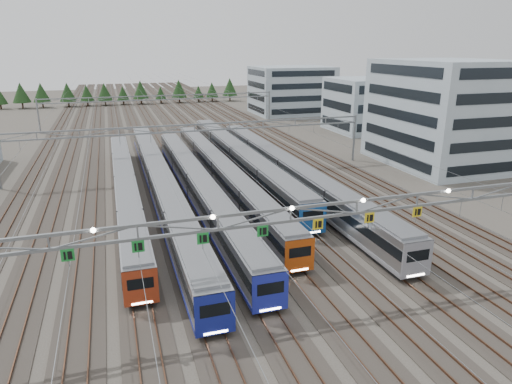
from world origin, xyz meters
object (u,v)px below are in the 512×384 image
object	(u,v)px
train_c	(198,185)
depot_bldg_north	(291,90)
train_f	(287,171)
depot_bldg_mid	(363,105)
train_b	(160,181)
gantry_far	(161,101)
train_e	(239,158)
depot_bldg_south	(445,113)
train_a	(125,187)
train_d	(221,172)
gantry_mid	(195,134)
gantry_near	(291,218)

from	to	relation	value
train_c	depot_bldg_north	xyz separation A→B (m)	(41.88, 72.06, 4.71)
train_f	depot_bldg_mid	bearing A→B (deg)	47.59
train_f	depot_bldg_north	bearing A→B (deg)	67.75
train_c	train_f	size ratio (longest dim) A/B	0.95
depot_bldg_north	train_b	bearing A→B (deg)	-124.08
train_f	gantry_far	xyz separation A→B (m)	(-11.25, 55.84, 4.20)
depot_bldg_mid	train_f	bearing A→B (deg)	-132.41
train_e	depot_bldg_south	xyz separation A→B (m)	(34.43, -5.11, 6.37)
train_a	train_f	world-z (taller)	train_f
gantry_far	train_f	bearing A→B (deg)	-78.61
train_d	depot_bldg_south	world-z (taller)	depot_bldg_south
depot_bldg_north	gantry_mid	bearing A→B (deg)	-124.10
train_b	gantry_far	bearing A→B (deg)	83.01
train_b	train_f	size ratio (longest dim) A/B	1.12
train_b	gantry_mid	size ratio (longest dim) A/B	1.19
gantry_near	depot_bldg_mid	size ratio (longest dim) A/B	3.52
train_e	depot_bldg_mid	world-z (taller)	depot_bldg_mid
train_f	train_c	bearing A→B (deg)	-168.73
train_a	train_c	world-z (taller)	train_c
train_d	gantry_far	distance (m)	53.06
train_e	gantry_mid	bearing A→B (deg)	169.04
gantry_near	gantry_mid	xyz separation A→B (m)	(0.05, 40.12, -0.70)
depot_bldg_south	train_b	bearing A→B (deg)	-175.68
gantry_near	gantry_mid	distance (m)	40.12
depot_bldg_south	depot_bldg_north	xyz separation A→B (m)	(-1.55, 64.94, -1.82)
train_e	depot_bldg_south	bearing A→B (deg)	-8.44
train_b	train_e	xyz separation A→B (m)	(13.50, 8.73, 0.15)
train_a	depot_bldg_north	xyz separation A→B (m)	(50.88, 69.60, 4.82)
train_e	gantry_mid	world-z (taller)	gantry_mid
train_b	train_f	world-z (taller)	train_f
train_b	gantry_near	bearing A→B (deg)	-77.44
train_f	gantry_near	size ratio (longest dim) A/B	1.07
depot_bldg_south	train_a	bearing A→B (deg)	-174.92
train_e	train_d	bearing A→B (deg)	-124.60
train_a	depot_bldg_mid	bearing A→B (deg)	33.37
gantry_near	depot_bldg_south	world-z (taller)	depot_bldg_south
train_a	gantry_near	size ratio (longest dim) A/B	0.96
train_a	train_d	xyz separation A→B (m)	(13.50, 3.24, 0.07)
train_f	gantry_mid	world-z (taller)	gantry_mid
train_d	depot_bldg_south	size ratio (longest dim) A/B	2.65
train_d	depot_bldg_north	world-z (taller)	depot_bldg_north
train_a	depot_bldg_mid	size ratio (longest dim) A/B	3.40
depot_bldg_mid	train_d	bearing A→B (deg)	-141.63
train_f	depot_bldg_north	distance (m)	75.09
train_e	gantry_mid	distance (m)	8.02
train_c	train_d	xyz separation A→B (m)	(4.50, 5.70, -0.04)
gantry_far	train_a	bearing A→B (deg)	-101.34
gantry_near	train_a	bearing A→B (deg)	111.09
train_a	depot_bldg_mid	xyz separation A→B (m)	(55.94, 36.85, 4.11)
train_d	gantry_mid	xyz separation A→B (m)	(-2.25, 7.83, 4.33)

